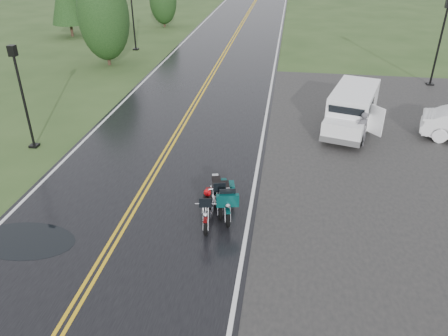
# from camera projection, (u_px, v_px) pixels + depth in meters

# --- Properties ---
(ground) EXTENTS (120.00, 120.00, 0.00)m
(ground) POSITION_uv_depth(u_px,v_px,m) (127.00, 220.00, 13.76)
(ground) COLOR #2D471E
(ground) RESTS_ON ground
(road) EXTENTS (8.00, 100.00, 0.04)m
(road) POSITION_uv_depth(u_px,v_px,m) (193.00, 107.00, 22.42)
(road) COLOR black
(road) RESTS_ON ground
(parking_pad) EXTENTS (14.00, 24.00, 0.03)m
(parking_pad) POSITION_uv_depth(u_px,v_px,m) (448.00, 168.00, 16.67)
(parking_pad) COLOR black
(parking_pad) RESTS_ON ground
(motorcycle_red) EXTENTS (0.96, 2.07, 1.18)m
(motorcycle_red) POSITION_uv_depth(u_px,v_px,m) (206.00, 219.00, 12.76)
(motorcycle_red) COLOR #53090A
(motorcycle_red) RESTS_ON ground
(motorcycle_teal) EXTENTS (1.23, 2.25, 1.26)m
(motorcycle_teal) POSITION_uv_depth(u_px,v_px,m) (228.00, 210.00, 13.09)
(motorcycle_teal) COLOR #053735
(motorcycle_teal) RESTS_ON ground
(motorcycle_silver) EXTENTS (1.26, 2.22, 1.24)m
(motorcycle_silver) POSITION_uv_depth(u_px,v_px,m) (220.00, 204.00, 13.41)
(motorcycle_silver) COLOR #B0B4B8
(motorcycle_silver) RESTS_ON ground
(van_white) EXTENTS (3.04, 5.11, 1.88)m
(van_white) POSITION_uv_depth(u_px,v_px,m) (327.00, 120.00, 18.51)
(van_white) COLOR white
(van_white) RESTS_ON ground
(person_at_van) EXTENTS (0.66, 0.58, 1.53)m
(person_at_van) POSITION_uv_depth(u_px,v_px,m) (362.00, 130.00, 17.97)
(person_at_van) COLOR #515055
(person_at_van) RESTS_ON ground
(lamp_post_near_left) EXTENTS (0.37, 0.37, 4.28)m
(lamp_post_near_left) POSITION_uv_depth(u_px,v_px,m) (23.00, 98.00, 17.33)
(lamp_post_near_left) COLOR black
(lamp_post_near_left) RESTS_ON ground
(lamp_post_far_left) EXTENTS (0.41, 0.41, 4.76)m
(lamp_post_far_left) POSITION_uv_depth(u_px,v_px,m) (133.00, 17.00, 31.90)
(lamp_post_far_left) COLOR black
(lamp_post_far_left) RESTS_ON ground
(lamp_post_far_right) EXTENTS (0.41, 0.41, 4.82)m
(lamp_post_far_right) POSITION_uv_depth(u_px,v_px,m) (439.00, 44.00, 24.43)
(lamp_post_far_right) COLOR black
(lamp_post_far_right) RESTS_ON ground
(tree_left_mid) EXTENTS (3.27, 3.27, 5.11)m
(tree_left_mid) POSITION_uv_depth(u_px,v_px,m) (105.00, 26.00, 28.16)
(tree_left_mid) COLOR #1E3D19
(tree_left_mid) RESTS_ON ground
(tree_left_far) EXTENTS (2.46, 2.46, 3.78)m
(tree_left_far) POSITION_uv_depth(u_px,v_px,m) (163.00, 6.00, 39.83)
(tree_left_far) COLOR #1E3D19
(tree_left_far) RESTS_ON ground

